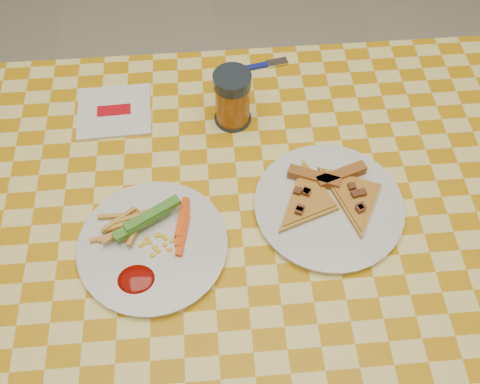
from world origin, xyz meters
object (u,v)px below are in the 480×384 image
plate_right (329,207)px  drink_glass (232,99)px  table (242,248)px  plate_left (153,246)px

plate_right → drink_glass: size_ratio=2.19×
table → drink_glass: 0.28m
drink_glass → plate_right: bearing=-55.3°
plate_left → drink_glass: drink_glass is taller
plate_left → plate_right: (0.30, 0.05, 0.00)m
plate_left → drink_glass: size_ratio=2.10×
plate_right → drink_glass: 0.27m
drink_glass → plate_left: bearing=-119.4°
plate_left → drink_glass: 0.31m
table → plate_left: 0.17m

